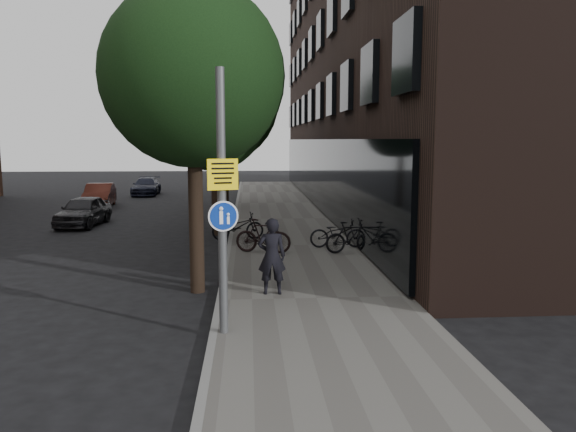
{
  "coord_description": "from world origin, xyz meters",
  "views": [
    {
      "loc": [
        -1.3,
        -9.29,
        3.78
      ],
      "look_at": [
        -0.38,
        3.75,
        2.0
      ],
      "focal_mm": 35.0,
      "sensor_mm": 36.0,
      "label": 1
    }
  ],
  "objects": [
    {
      "name": "pedestrian",
      "position": [
        -0.77,
        3.77,
        1.04
      ],
      "size": [
        0.67,
        0.44,
        1.83
      ],
      "primitive_type": "imported",
      "rotation": [
        0.0,
        0.0,
        3.14
      ],
      "color": "black",
      "rests_on": "sidewalk"
    },
    {
      "name": "parked_car_near",
      "position": [
        -8.61,
        15.87,
        0.66
      ],
      "size": [
        1.87,
        4.0,
        1.32
      ],
      "primitive_type": "imported",
      "rotation": [
        0.0,
        0.0,
        -0.08
      ],
      "color": "black",
      "rests_on": "ground"
    },
    {
      "name": "parked_bike_curb_near",
      "position": [
        -1.72,
        11.2,
        0.62
      ],
      "size": [
        2.0,
        1.0,
        1.0
      ],
      "primitive_type": "imported",
      "rotation": [
        0.0,
        0.0,
        1.75
      ],
      "color": "black",
      "rests_on": "sidewalk"
    },
    {
      "name": "parked_bike_facade_far",
      "position": [
        2.0,
        8.5,
        0.64
      ],
      "size": [
        1.78,
        0.77,
        1.03
      ],
      "primitive_type": "imported",
      "rotation": [
        0.0,
        0.0,
        1.74
      ],
      "color": "black",
      "rests_on": "sidewalk"
    },
    {
      "name": "curb_edge",
      "position": [
        -2.0,
        10.0,
        0.07
      ],
      "size": [
        0.15,
        60.0,
        0.13
      ],
      "primitive_type": "cube",
      "color": "slate",
      "rests_on": "ground"
    },
    {
      "name": "sidewalk",
      "position": [
        0.25,
        10.0,
        0.06
      ],
      "size": [
        4.5,
        60.0,
        0.12
      ],
      "primitive_type": "cube",
      "color": "#5C5A55",
      "rests_on": "ground"
    },
    {
      "name": "street_tree_near",
      "position": [
        -2.53,
        4.64,
        5.11
      ],
      "size": [
        4.4,
        4.4,
        7.5
      ],
      "color": "black",
      "rests_on": "ground"
    },
    {
      "name": "parked_bike_curb_far",
      "position": [
        -0.85,
        8.73,
        0.67
      ],
      "size": [
        1.92,
        1.02,
        1.11
      ],
      "primitive_type": "imported",
      "rotation": [
        0.0,
        0.0,
        1.29
      ],
      "color": "black",
      "rests_on": "sidewalk"
    },
    {
      "name": "parked_car_mid",
      "position": [
        -9.71,
        22.86,
        0.66
      ],
      "size": [
        1.86,
        4.17,
        1.33
      ],
      "primitive_type": "imported",
      "rotation": [
        0.0,
        0.0,
        0.12
      ],
      "color": "#4C1E15",
      "rests_on": "ground"
    },
    {
      "name": "signpost",
      "position": [
        -1.8,
        1.12,
        2.62
      ],
      "size": [
        0.56,
        0.19,
        4.96
      ],
      "rotation": [
        0.0,
        0.0,
        0.28
      ],
      "color": "#595B5E",
      "rests_on": "sidewalk"
    },
    {
      "name": "street_tree_mid",
      "position": [
        -2.53,
        13.14,
        5.11
      ],
      "size": [
        5.0,
        5.0,
        7.8
      ],
      "color": "black",
      "rests_on": "ground"
    },
    {
      "name": "ground",
      "position": [
        0.0,
        0.0,
        0.0
      ],
      "size": [
        120.0,
        120.0,
        0.0
      ],
      "primitive_type": "plane",
      "color": "black",
      "rests_on": "ground"
    },
    {
      "name": "parked_car_far",
      "position": [
        -8.35,
        29.81,
        0.6
      ],
      "size": [
        1.82,
        4.17,
        1.19
      ],
      "primitive_type": "imported",
      "rotation": [
        0.0,
        0.0,
        0.04
      ],
      "color": "black",
      "rests_on": "ground"
    },
    {
      "name": "street_tree_far",
      "position": [
        -2.53,
        22.14,
        5.11
      ],
      "size": [
        5.0,
        5.0,
        7.8
      ],
      "color": "black",
      "rests_on": "ground"
    },
    {
      "name": "parked_bike_facade_near",
      "position": [
        1.71,
        9.44,
        0.61
      ],
      "size": [
        1.9,
        0.71,
        0.99
      ],
      "primitive_type": "imported",
      "rotation": [
        0.0,
        0.0,
        1.54
      ],
      "color": "black",
      "rests_on": "sidewalk"
    },
    {
      "name": "building_right_dark_brick",
      "position": [
        8.5,
        22.0,
        9.0
      ],
      "size": [
        12.0,
        40.0,
        18.0
      ],
      "primitive_type": "cube",
      "color": "black",
      "rests_on": "ground"
    }
  ]
}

